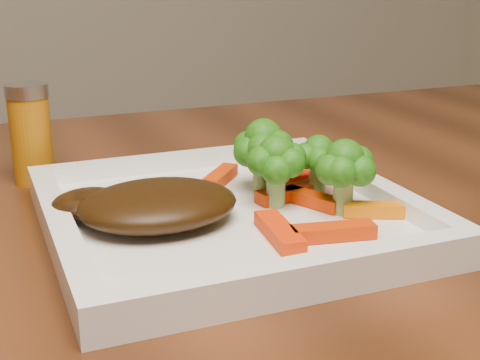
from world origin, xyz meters
name	(u,v)px	position (x,y,z in m)	size (l,w,h in m)	color
plate	(228,220)	(0.25, 0.21, 0.76)	(0.27, 0.27, 0.01)	white
steak	(158,204)	(0.20, 0.20, 0.78)	(0.12, 0.09, 0.03)	#331E07
broccoli_0	(263,151)	(0.30, 0.24, 0.80)	(0.06, 0.06, 0.07)	#2B7814
broccoli_1	(318,158)	(0.34, 0.21, 0.79)	(0.05, 0.05, 0.06)	#217613
broccoli_2	(344,176)	(0.33, 0.17, 0.79)	(0.05, 0.05, 0.06)	#187814
broccoli_3	(276,168)	(0.29, 0.20, 0.79)	(0.05, 0.05, 0.06)	#2D6F12
carrot_0	(333,232)	(0.30, 0.13, 0.77)	(0.06, 0.02, 0.01)	red
carrot_1	(376,210)	(0.35, 0.15, 0.77)	(0.05, 0.01, 0.01)	orange
carrot_2	(279,232)	(0.27, 0.14, 0.77)	(0.06, 0.02, 0.01)	red
carrot_3	(319,176)	(0.35, 0.24, 0.77)	(0.06, 0.02, 0.01)	#F11C03
carrot_4	(220,177)	(0.27, 0.27, 0.77)	(0.05, 0.01, 0.01)	red
carrot_5	(312,199)	(0.32, 0.19, 0.77)	(0.05, 0.01, 0.01)	#E83503
carrot_6	(290,193)	(0.31, 0.21, 0.77)	(0.06, 0.02, 0.01)	red
spice_shaker	(31,134)	(0.13, 0.38, 0.80)	(0.04, 0.04, 0.09)	#A66009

